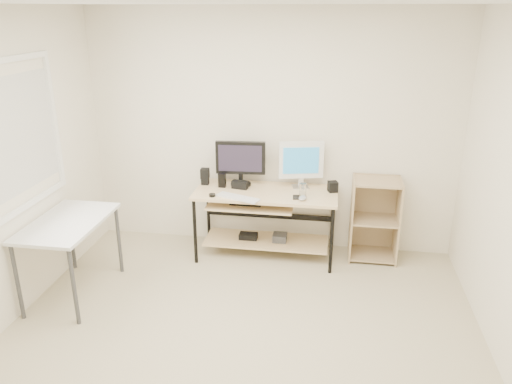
{
  "coord_description": "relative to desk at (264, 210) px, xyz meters",
  "views": [
    {
      "loc": [
        0.67,
        -3.23,
        2.58
      ],
      "look_at": [
        -0.05,
        1.3,
        0.87
      ],
      "focal_mm": 35.0,
      "sensor_mm": 36.0,
      "label": 1
    }
  ],
  "objects": [
    {
      "name": "white_imac",
      "position": [
        0.37,
        0.18,
        0.5
      ],
      "size": [
        0.47,
        0.15,
        0.51
      ],
      "rotation": [
        0.0,
        0.0,
        0.23
      ],
      "color": "silver",
      "rests_on": "desk"
    },
    {
      "name": "black_monitor",
      "position": [
        -0.27,
        0.15,
        0.49
      ],
      "size": [
        0.53,
        0.22,
        0.49
      ],
      "rotation": [
        0.0,
        0.0,
        0.06
      ],
      "color": "black",
      "rests_on": "desk"
    },
    {
      "name": "speaker_right",
      "position": [
        0.72,
        0.1,
        0.27
      ],
      "size": [
        0.12,
        0.12,
        0.11
      ],
      "primitive_type": "cube",
      "rotation": [
        0.0,
        0.0,
        0.32
      ],
      "color": "black",
      "rests_on": "desk"
    },
    {
      "name": "audio_controller",
      "position": [
        -0.46,
        0.05,
        0.29
      ],
      "size": [
        0.08,
        0.06,
        0.15
      ],
      "primitive_type": "cube",
      "rotation": [
        0.0,
        0.0,
        -0.09
      ],
      "color": "black",
      "rests_on": "desk"
    },
    {
      "name": "shelf_unit",
      "position": [
        1.18,
        0.16,
        -0.09
      ],
      "size": [
        0.5,
        0.4,
        0.9
      ],
      "color": "tan",
      "rests_on": "ground"
    },
    {
      "name": "smartphone",
      "position": [
        0.36,
        -0.14,
        0.22
      ],
      "size": [
        0.07,
        0.12,
        0.01
      ],
      "primitive_type": "cube",
      "rotation": [
        0.0,
        0.0,
        0.08
      ],
      "color": "black",
      "rests_on": "desk"
    },
    {
      "name": "keyboard",
      "position": [
        -0.23,
        -0.25,
        0.22
      ],
      "size": [
        0.48,
        0.28,
        0.02
      ],
      "primitive_type": "cube",
      "rotation": [
        0.0,
        0.0,
        -0.36
      ],
      "color": "silver",
      "rests_on": "desk"
    },
    {
      "name": "volume_puck",
      "position": [
        -0.5,
        -0.24,
        0.23
      ],
      "size": [
        0.08,
        0.08,
        0.03
      ],
      "primitive_type": "cylinder",
      "rotation": [
        0.0,
        0.0,
        -0.16
      ],
      "color": "black",
      "rests_on": "desk"
    },
    {
      "name": "desk",
      "position": [
        0.0,
        0.0,
        0.0
      ],
      "size": [
        1.5,
        0.65,
        0.75
      ],
      "color": "beige",
      "rests_on": "ground"
    },
    {
      "name": "speaker_left",
      "position": [
        -0.66,
        0.12,
        0.3
      ],
      "size": [
        0.09,
        0.09,
        0.18
      ],
      "rotation": [
        0.0,
        0.0,
        0.05
      ],
      "color": "black",
      "rests_on": "desk"
    },
    {
      "name": "drinking_glass",
      "position": [
        0.42,
        -0.1,
        0.29
      ],
      "size": [
        0.08,
        0.08,
        0.14
      ],
      "primitive_type": "cylinder",
      "rotation": [
        0.0,
        0.0,
        0.16
      ],
      "color": "white",
      "rests_on": "coaster"
    },
    {
      "name": "room",
      "position": [
        -0.11,
        -1.62,
        0.78
      ],
      "size": [
        4.01,
        4.01,
        2.62
      ],
      "color": "#BBAF8F",
      "rests_on": "ground"
    },
    {
      "name": "coaster",
      "position": [
        0.42,
        -0.1,
        0.21
      ],
      "size": [
        0.1,
        0.1,
        0.01
      ],
      "primitive_type": "cylinder",
      "rotation": [
        0.0,
        0.0,
        0.16
      ],
      "color": "#A8814C",
      "rests_on": "desk"
    },
    {
      "name": "side_table",
      "position": [
        -1.65,
        -1.06,
        0.13
      ],
      "size": [
        0.6,
        1.0,
        0.75
      ],
      "color": "silver",
      "rests_on": "ground"
    },
    {
      "name": "center_speaker",
      "position": [
        -0.26,
        0.04,
        0.25
      ],
      "size": [
        0.18,
        0.11,
        0.09
      ],
      "primitive_type": "cube",
      "rotation": [
        0.0,
        0.0,
        -0.19
      ],
      "color": "black",
      "rests_on": "desk"
    },
    {
      "name": "mouse",
      "position": [
        0.43,
        -0.19,
        0.23
      ],
      "size": [
        0.1,
        0.14,
        0.04
      ],
      "primitive_type": "ellipsoid",
      "rotation": [
        0.0,
        0.0,
        -0.22
      ],
      "color": "#ACACB1",
      "rests_on": "desk"
    }
  ]
}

